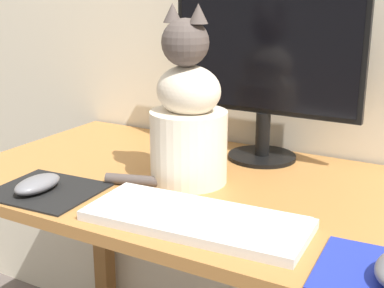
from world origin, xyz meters
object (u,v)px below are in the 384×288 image
Objects in this scene: monitor at (265,67)px; computer_mouse_left at (38,184)px; keyboard at (196,218)px; cat at (188,119)px.

monitor is 4.15× the size of computer_mouse_left.
cat is (-0.12, 0.19, 0.13)m from keyboard.
computer_mouse_left is (-0.36, -0.03, 0.01)m from keyboard.
monitor reaches higher than cat.
computer_mouse_left is 0.34m from cat.
monitor is at bearing 73.71° from cat.
monitor is 0.26m from cat.
monitor is 0.59m from computer_mouse_left.
cat is at bearing 120.50° from keyboard.
computer_mouse_left is 0.30× the size of cat.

